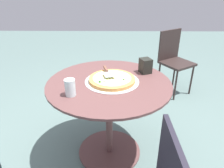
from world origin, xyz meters
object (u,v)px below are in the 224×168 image
Objects in this scene: drinking_cup at (70,88)px; patio_chair_near at (174,57)px; patio_table at (109,104)px; pizza_server at (107,71)px; napkin_dispenser at (145,66)px; pizza_on_tray at (112,80)px.

patio_chair_near is at bearing -37.44° from drinking_cup.
patio_table is 8.15× the size of drinking_cup.
patio_chair_near is (1.15, -0.86, -0.28)m from pizza_server.
patio_table is at bearing -79.52° from napkin_dispenser.
napkin_dispenser is 0.15× the size of patio_chair_near.
drinking_cup is at bearing -76.50° from napkin_dispenser.
patio_chair_near is at bearing -34.31° from patio_table.
pizza_on_tray is (0.01, -0.02, 0.22)m from patio_table.
patio_chair_near reaches higher than pizza_server.
napkin_dispenser is at bearing -57.70° from patio_table.
pizza_server is 1.70× the size of napkin_dispenser.
drinking_cup is (-0.29, 0.25, 0.00)m from pizza_server.
pizza_on_tray is 1.49m from patio_chair_near.
pizza_on_tray is 0.37m from drinking_cup.
patio_chair_near is (1.22, -0.82, -0.24)m from pizza_on_tray.
patio_chair_near is (1.23, -0.84, -0.02)m from patio_table.
napkin_dispenser is (0.20, -0.31, 0.27)m from patio_table.
patio_chair_near is (1.44, -1.11, -0.29)m from drinking_cup.
pizza_on_tray is 2.00× the size of pizza_server.
drinking_cup is at bearing 128.08° from pizza_on_tray.
patio_chair_near reaches higher than pizza_on_tray.
pizza_server is 1.77× the size of drinking_cup.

